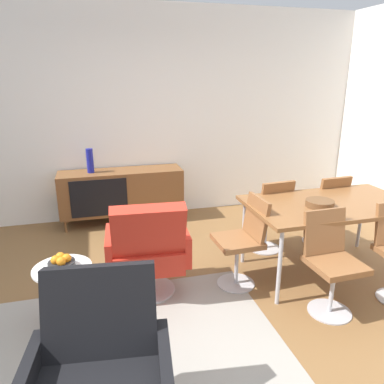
% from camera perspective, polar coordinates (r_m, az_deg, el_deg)
% --- Properties ---
extents(ground_plane, '(8.32, 8.32, 0.00)m').
position_cam_1_polar(ground_plane, '(3.17, -0.40, -19.38)').
color(ground_plane, brown).
extents(wall_back, '(6.80, 0.12, 2.80)m').
position_cam_1_polar(wall_back, '(5.12, -8.02, 11.75)').
color(wall_back, white).
rests_on(wall_back, ground_plane).
extents(sideboard, '(1.60, 0.45, 0.72)m').
position_cam_1_polar(sideboard, '(4.98, -10.86, 0.14)').
color(sideboard, brown).
rests_on(sideboard, ground_plane).
extents(vase_cobalt, '(0.09, 0.09, 0.31)m').
position_cam_1_polar(vase_cobalt, '(4.86, -15.54, 4.69)').
color(vase_cobalt, navy).
rests_on(vase_cobalt, sideboard).
extents(dining_table, '(1.60, 0.90, 0.74)m').
position_cam_1_polar(dining_table, '(3.80, 20.63, -2.14)').
color(dining_table, brown).
rests_on(dining_table, ground_plane).
extents(wooden_bowl_on_table, '(0.26, 0.26, 0.06)m').
position_cam_1_polar(wooden_bowl_on_table, '(3.63, 19.21, -1.67)').
color(wooden_bowl_on_table, brown).
rests_on(wooden_bowl_on_table, dining_table).
extents(dining_chair_near_window, '(0.44, 0.42, 0.86)m').
position_cam_1_polar(dining_chair_near_window, '(3.46, 8.01, -7.12)').
color(dining_chair_near_window, brown).
rests_on(dining_chair_near_window, ground_plane).
extents(dining_chair_back_right, '(0.42, 0.45, 0.86)m').
position_cam_1_polar(dining_chair_back_right, '(4.50, 19.95, -2.15)').
color(dining_chair_back_right, brown).
rests_on(dining_chair_back_right, ground_plane).
extents(dining_chair_front_left, '(0.41, 0.44, 0.86)m').
position_cam_1_polar(dining_chair_front_left, '(3.27, 20.74, -9.68)').
color(dining_chair_front_left, brown).
rests_on(dining_chair_front_left, ground_plane).
extents(dining_chair_back_left, '(0.43, 0.45, 0.86)m').
position_cam_1_polar(dining_chair_back_left, '(4.15, 11.97, -3.09)').
color(dining_chair_back_left, brown).
rests_on(dining_chair_back_left, ground_plane).
extents(lounge_chair_red, '(0.76, 0.70, 0.95)m').
position_cam_1_polar(lounge_chair_red, '(3.27, -6.85, -8.63)').
color(lounge_chair_red, red).
rests_on(lounge_chair_red, ground_plane).
extents(armchair_black_shell, '(0.78, 0.73, 0.95)m').
position_cam_1_polar(armchair_black_shell, '(2.15, -14.01, -25.01)').
color(armchair_black_shell, black).
rests_on(armchair_black_shell, ground_plane).
extents(side_table_round, '(0.44, 0.44, 0.52)m').
position_cam_1_polar(side_table_round, '(3.10, -19.13, -14.19)').
color(side_table_round, white).
rests_on(side_table_round, ground_plane).
extents(fruit_bowl, '(0.20, 0.20, 0.11)m').
position_cam_1_polar(fruit_bowl, '(2.99, -19.61, -10.23)').
color(fruit_bowl, '#262628').
rests_on(fruit_bowl, side_table_round).
extents(area_rug, '(2.20, 1.70, 0.01)m').
position_cam_1_polar(area_rug, '(2.96, -9.09, -22.73)').
color(area_rug, gray).
rests_on(area_rug, ground_plane).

